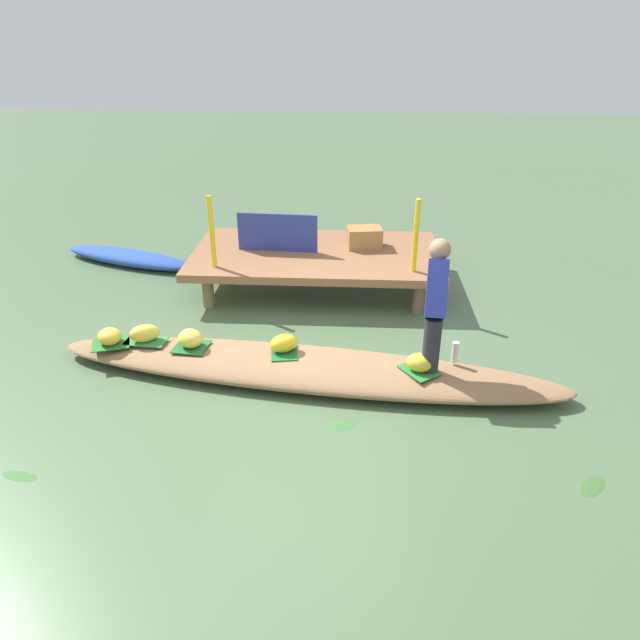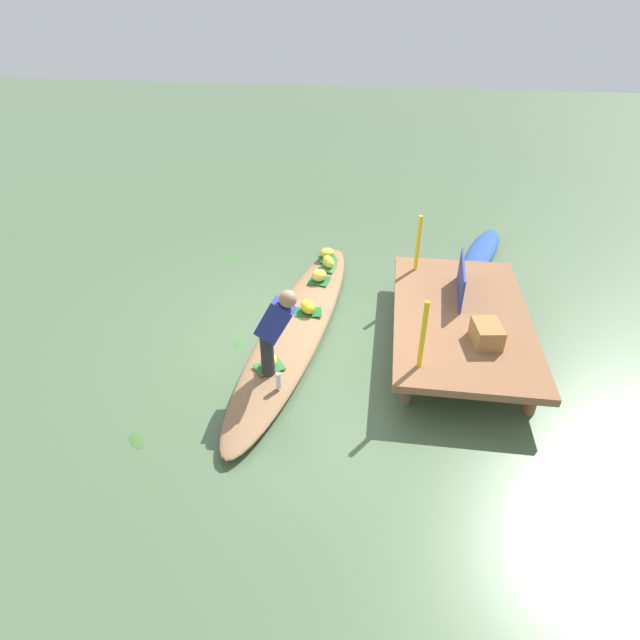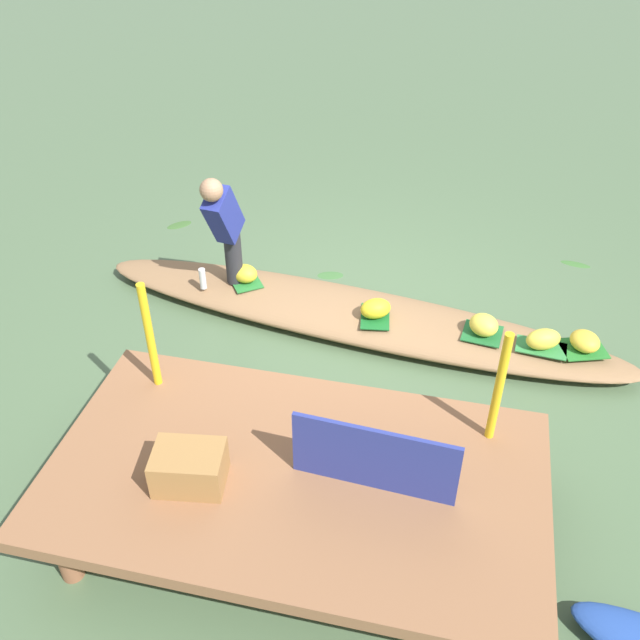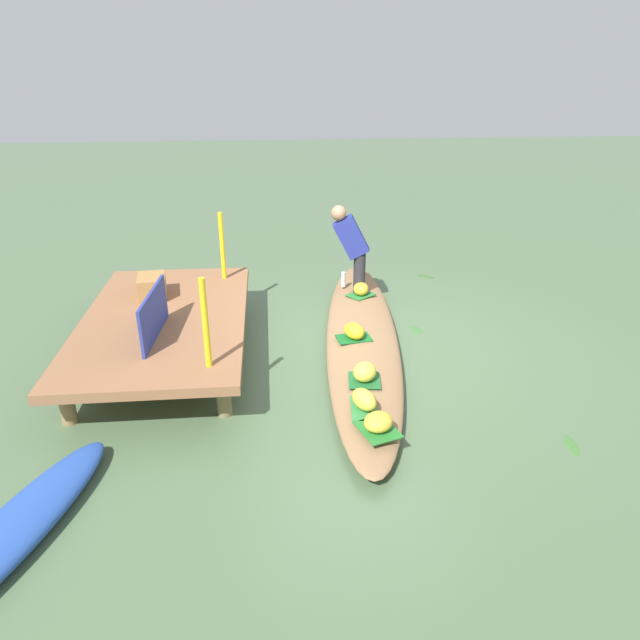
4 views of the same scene
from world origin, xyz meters
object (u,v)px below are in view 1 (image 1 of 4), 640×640
(moored_boat, at_px, (129,258))
(produce_crate, at_px, (364,237))
(vendor_boat, at_px, (305,368))
(banana_bunch_2, at_px, (284,343))
(banana_bunch_1, at_px, (110,336))
(water_bottle, at_px, (455,352))
(market_banner, at_px, (277,233))
(banana_bunch_0, at_px, (420,362))
(banana_bunch_3, at_px, (145,333))
(vendor_person, at_px, (436,299))
(banana_bunch_4, at_px, (190,338))

(moored_boat, height_order, produce_crate, produce_crate)
(vendor_boat, relative_size, banana_bunch_2, 18.38)
(banana_bunch_1, xyz_separation_m, water_bottle, (3.45, -0.15, 0.02))
(banana_bunch_2, height_order, produce_crate, produce_crate)
(market_banner, height_order, produce_crate, market_banner)
(moored_boat, relative_size, produce_crate, 4.89)
(moored_boat, distance_m, produce_crate, 3.47)
(vendor_boat, height_order, banana_bunch_2, banana_bunch_2)
(moored_boat, xyz_separation_m, banana_bunch_0, (3.91, -3.07, 0.21))
(water_bottle, bearing_deg, banana_bunch_2, 176.72)
(banana_bunch_0, distance_m, banana_bunch_2, 1.34)
(banana_bunch_3, height_order, vendor_person, vendor_person)
(banana_bunch_4, relative_size, produce_crate, 0.58)
(water_bottle, bearing_deg, vendor_person, -164.74)
(moored_boat, height_order, banana_bunch_0, banana_bunch_0)
(moored_boat, height_order, banana_bunch_4, banana_bunch_4)
(vendor_person, xyz_separation_m, produce_crate, (-0.61, 2.51, -0.28))
(vendor_person, bearing_deg, water_bottle, 15.26)
(banana_bunch_3, relative_size, water_bottle, 1.43)
(banana_bunch_2, xyz_separation_m, water_bottle, (1.66, -0.10, 0.01))
(banana_bunch_4, xyz_separation_m, vendor_person, (2.36, -0.20, 0.59))
(moored_boat, distance_m, banana_bunch_1, 2.86)
(banana_bunch_0, relative_size, water_bottle, 1.17)
(banana_bunch_4, bearing_deg, moored_boat, 120.99)
(vendor_boat, bearing_deg, banana_bunch_1, -178.41)
(moored_boat, height_order, water_bottle, water_bottle)
(vendor_person, bearing_deg, banana_bunch_3, 174.37)
(banana_bunch_0, distance_m, banana_bunch_3, 2.78)
(banana_bunch_3, bearing_deg, banana_bunch_1, -169.22)
(banana_bunch_0, distance_m, banana_bunch_1, 3.11)
(banana_bunch_0, xyz_separation_m, water_bottle, (0.35, 0.19, 0.01))
(banana_bunch_4, height_order, water_bottle, water_bottle)
(vendor_boat, distance_m, banana_bunch_1, 2.02)
(water_bottle, relative_size, produce_crate, 0.48)
(moored_boat, relative_size, banana_bunch_4, 8.45)
(water_bottle, xyz_separation_m, produce_crate, (-0.86, 2.44, 0.31))
(banana_bunch_1, relative_size, banana_bunch_4, 1.03)
(banana_bunch_0, height_order, banana_bunch_3, banana_bunch_3)
(banana_bunch_4, bearing_deg, vendor_person, -4.75)
(produce_crate, bearing_deg, vendor_person, -76.29)
(banana_bunch_4, relative_size, market_banner, 0.25)
(vendor_boat, height_order, banana_bunch_4, banana_bunch_4)
(banana_bunch_0, distance_m, banana_bunch_4, 2.28)
(banana_bunch_0, bearing_deg, produce_crate, 100.81)
(banana_bunch_3, relative_size, market_banner, 0.29)
(water_bottle, relative_size, market_banner, 0.20)
(banana_bunch_4, height_order, market_banner, market_banner)
(vendor_boat, height_order, water_bottle, water_bottle)
(vendor_boat, relative_size, moored_boat, 2.36)
(produce_crate, bearing_deg, banana_bunch_0, -79.19)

